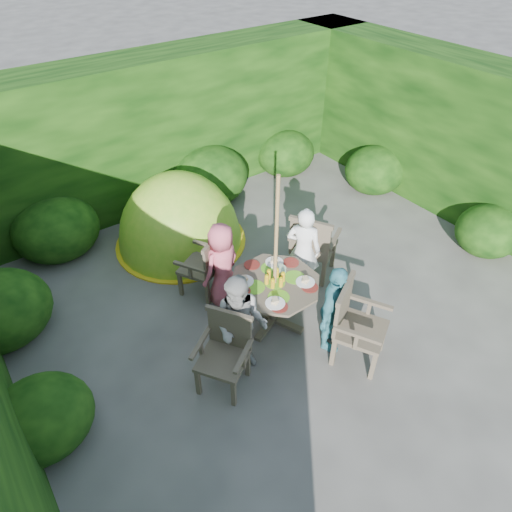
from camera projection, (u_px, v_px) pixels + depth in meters
ground at (302, 312)px, 6.25m from camera, size 60.00×60.00×0.00m
hedge_enclosure at (245, 193)px, 6.31m from camera, size 9.00×9.00×2.50m
patio_table at (275, 288)px, 5.78m from camera, size 1.55×1.55×0.83m
parasol_pole at (276, 257)px, 5.45m from camera, size 0.06×0.06×2.20m
garden_chair_right at (312, 245)px, 6.51m from camera, size 0.80×0.82×1.05m
garden_chair_left at (225, 351)px, 5.10m from camera, size 0.72×0.74×0.93m
garden_chair_back at (205, 264)px, 6.28m from camera, size 0.73×0.71×0.94m
garden_chair_front at (355, 323)px, 5.35m from camera, size 0.81×0.78×1.04m
child_right at (303, 250)px, 6.26m from camera, size 0.55×0.58×1.33m
child_left at (240, 324)px, 5.19m from camera, size 0.80×0.82×1.33m
child_back at (222, 265)px, 6.07m from camera, size 0.70×0.55×1.26m
child_front at (333, 310)px, 5.43m from camera, size 0.79×0.61×1.25m
dome_tent at (182, 242)px, 7.50m from camera, size 2.11×2.11×2.42m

